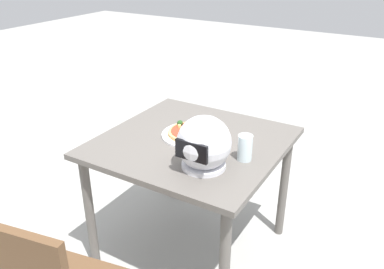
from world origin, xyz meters
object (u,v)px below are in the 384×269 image
object	(u,v)px
dining_table	(192,155)
pizza	(192,132)
motorcycle_helmet	(204,144)
drinking_glass	(245,148)

from	to	relation	value
dining_table	pizza	size ratio (longest dim) A/B	3.62
pizza	motorcycle_helmet	distance (m)	0.35
pizza	drinking_glass	world-z (taller)	drinking_glass
drinking_glass	motorcycle_helmet	bearing A→B (deg)	50.59
pizza	dining_table	bearing A→B (deg)	122.05
dining_table	motorcycle_helmet	distance (m)	0.35
dining_table	drinking_glass	distance (m)	0.36
pizza	drinking_glass	distance (m)	0.36
dining_table	motorcycle_helmet	bearing A→B (deg)	131.33
motorcycle_helmet	drinking_glass	bearing A→B (deg)	-129.41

